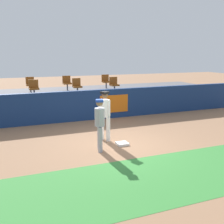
{
  "coord_description": "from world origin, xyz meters",
  "views": [
    {
      "loc": [
        -3.49,
        -8.47,
        3.21
      ],
      "look_at": [
        0.24,
        0.97,
        1.0
      ],
      "focal_mm": 43.34,
      "sensor_mm": 36.0,
      "label": 1
    }
  ],
  "objects_px": {
    "seat_front_right": "(114,84)",
    "seat_back_left": "(30,84)",
    "seat_back_center": "(67,82)",
    "first_base": "(122,144)",
    "player_fielder_home": "(105,112)",
    "seat_front_center": "(77,85)",
    "seat_back_right": "(106,81)",
    "seat_front_left": "(34,87)",
    "player_runner_visitor": "(100,121)"
  },
  "relations": [
    {
      "from": "first_base",
      "to": "player_fielder_home",
      "type": "height_order",
      "value": "player_fielder_home"
    },
    {
      "from": "seat_front_right",
      "to": "first_base",
      "type": "bearing_deg",
      "value": -109.03
    },
    {
      "from": "first_base",
      "to": "seat_front_center",
      "type": "xyz_separation_m",
      "value": [
        -0.22,
        5.48,
        1.52
      ]
    },
    {
      "from": "player_runner_visitor",
      "to": "seat_front_right",
      "type": "bearing_deg",
      "value": 167.91
    },
    {
      "from": "player_fielder_home",
      "to": "player_runner_visitor",
      "type": "bearing_deg",
      "value": -53.76
    },
    {
      "from": "seat_front_left",
      "to": "seat_front_center",
      "type": "distance_m",
      "value": 2.21
    },
    {
      "from": "seat_front_right",
      "to": "seat_back_right",
      "type": "xyz_separation_m",
      "value": [
        0.18,
        1.8,
        -0.0
      ]
    },
    {
      "from": "seat_back_right",
      "to": "seat_back_left",
      "type": "bearing_deg",
      "value": -180.0
    },
    {
      "from": "seat_front_left",
      "to": "seat_back_right",
      "type": "bearing_deg",
      "value": 21.8
    },
    {
      "from": "seat_back_center",
      "to": "seat_front_left",
      "type": "bearing_deg",
      "value": -138.92
    },
    {
      "from": "player_fielder_home",
      "to": "seat_front_center",
      "type": "bearing_deg",
      "value": 152.85
    },
    {
      "from": "player_runner_visitor",
      "to": "seat_back_center",
      "type": "distance_m",
      "value": 7.58
    },
    {
      "from": "seat_front_center",
      "to": "seat_back_left",
      "type": "bearing_deg",
      "value": 141.0
    },
    {
      "from": "player_fielder_home",
      "to": "seat_back_left",
      "type": "distance_m",
      "value": 6.87
    },
    {
      "from": "player_fielder_home",
      "to": "seat_front_left",
      "type": "xyz_separation_m",
      "value": [
        -2.04,
        4.74,
        0.49
      ]
    },
    {
      "from": "seat_front_right",
      "to": "seat_front_left",
      "type": "distance_m",
      "value": 4.32
    },
    {
      "from": "player_fielder_home",
      "to": "seat_back_center",
      "type": "xyz_separation_m",
      "value": [
        0.02,
        6.54,
        0.49
      ]
    },
    {
      "from": "player_runner_visitor",
      "to": "seat_front_left",
      "type": "bearing_deg",
      "value": -151.27
    },
    {
      "from": "seat_back_right",
      "to": "seat_back_left",
      "type": "height_order",
      "value": "same"
    },
    {
      "from": "player_fielder_home",
      "to": "seat_front_left",
      "type": "bearing_deg",
      "value": 178.17
    },
    {
      "from": "seat_front_right",
      "to": "seat_back_right",
      "type": "distance_m",
      "value": 1.81
    },
    {
      "from": "first_base",
      "to": "seat_front_center",
      "type": "bearing_deg",
      "value": 92.32
    },
    {
      "from": "seat_front_left",
      "to": "seat_front_center",
      "type": "xyz_separation_m",
      "value": [
        2.21,
        -0.0,
        -0.0
      ]
    },
    {
      "from": "player_fielder_home",
      "to": "seat_back_left",
      "type": "xyz_separation_m",
      "value": [
        -2.05,
        6.54,
        0.49
      ]
    },
    {
      "from": "seat_front_left",
      "to": "seat_front_center",
      "type": "height_order",
      "value": "same"
    },
    {
      "from": "seat_back_left",
      "to": "seat_front_left",
      "type": "bearing_deg",
      "value": -89.58
    },
    {
      "from": "seat_back_center",
      "to": "seat_back_left",
      "type": "bearing_deg",
      "value": -179.99
    },
    {
      "from": "seat_back_right",
      "to": "seat_front_left",
      "type": "xyz_separation_m",
      "value": [
        -4.5,
        -1.8,
        0.0
      ]
    },
    {
      "from": "seat_back_right",
      "to": "seat_front_center",
      "type": "bearing_deg",
      "value": -141.82
    },
    {
      "from": "player_runner_visitor",
      "to": "seat_front_left",
      "type": "relative_size",
      "value": 2.08
    },
    {
      "from": "first_base",
      "to": "seat_back_left",
      "type": "relative_size",
      "value": 0.48
    },
    {
      "from": "player_fielder_home",
      "to": "seat_front_left",
      "type": "relative_size",
      "value": 2.2
    },
    {
      "from": "seat_front_right",
      "to": "seat_back_center",
      "type": "relative_size",
      "value": 1.0
    },
    {
      "from": "player_fielder_home",
      "to": "seat_back_center",
      "type": "relative_size",
      "value": 2.2
    },
    {
      "from": "first_base",
      "to": "player_runner_visitor",
      "type": "xyz_separation_m",
      "value": [
        -0.93,
        -0.26,
        0.97
      ]
    },
    {
      "from": "player_fielder_home",
      "to": "seat_front_center",
      "type": "relative_size",
      "value": 2.2
    },
    {
      "from": "seat_front_left",
      "to": "seat_back_center",
      "type": "xyz_separation_m",
      "value": [
        2.07,
        1.8,
        -0.0
      ]
    },
    {
      "from": "seat_front_right",
      "to": "seat_front_left",
      "type": "bearing_deg",
      "value": 180.0
    },
    {
      "from": "seat_back_right",
      "to": "seat_back_center",
      "type": "bearing_deg",
      "value": 180.0
    },
    {
      "from": "player_fielder_home",
      "to": "player_runner_visitor",
      "type": "relative_size",
      "value": 1.06
    },
    {
      "from": "seat_front_right",
      "to": "seat_back_left",
      "type": "relative_size",
      "value": 1.0
    },
    {
      "from": "seat_back_right",
      "to": "seat_front_left",
      "type": "bearing_deg",
      "value": -158.2
    },
    {
      "from": "seat_back_center",
      "to": "first_base",
      "type": "bearing_deg",
      "value": -87.12
    },
    {
      "from": "seat_front_left",
      "to": "player_fielder_home",
      "type": "bearing_deg",
      "value": -66.71
    },
    {
      "from": "seat_back_right",
      "to": "seat_back_center",
      "type": "height_order",
      "value": "same"
    },
    {
      "from": "player_runner_visitor",
      "to": "seat_front_left",
      "type": "xyz_separation_m",
      "value": [
        -1.5,
        5.74,
        0.55
      ]
    },
    {
      "from": "seat_front_center",
      "to": "first_base",
      "type": "bearing_deg",
      "value": -87.68
    },
    {
      "from": "seat_front_right",
      "to": "seat_back_center",
      "type": "height_order",
      "value": "same"
    },
    {
      "from": "player_fielder_home",
      "to": "seat_front_center",
      "type": "distance_m",
      "value": 4.77
    },
    {
      "from": "seat_back_right",
      "to": "player_runner_visitor",
      "type": "bearing_deg",
      "value": -111.71
    }
  ]
}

